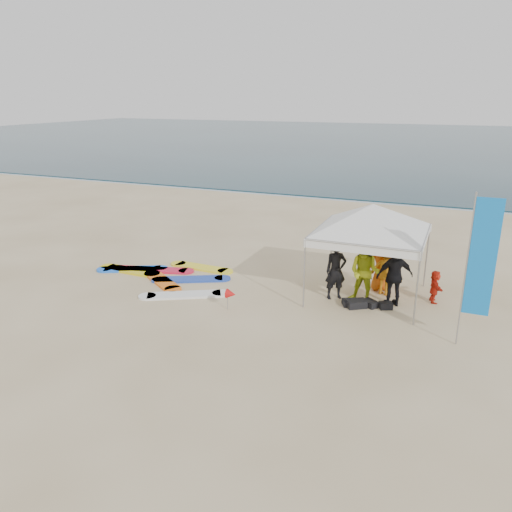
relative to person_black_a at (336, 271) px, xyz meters
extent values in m
plane|color=beige|center=(-3.03, -3.12, -0.88)|extent=(120.00, 120.00, 0.00)
cube|color=#0C2633|center=(-3.03, 56.88, -0.84)|extent=(160.00, 84.00, 0.08)
cube|color=silver|center=(-3.03, 15.08, -0.88)|extent=(160.00, 1.20, 0.01)
imported|color=black|center=(0.00, 0.00, 0.00)|extent=(0.77, 0.71, 1.77)
imported|color=#AAB91A|center=(0.85, 0.03, 0.06)|extent=(1.00, 0.82, 1.89)
imported|color=#C97411|center=(1.35, 0.91, -0.09)|extent=(1.13, 0.80, 1.58)
imported|color=black|center=(1.70, 0.11, 0.03)|extent=(1.16, 0.89, 1.83)
imported|color=#C75511|center=(1.17, 1.22, -0.03)|extent=(0.99, 0.86, 1.70)
imported|color=red|center=(2.80, 0.83, -0.39)|extent=(0.52, 0.96, 0.99)
cylinder|color=#A5A5A8|center=(-0.67, 2.07, 0.15)|extent=(0.05, 0.05, 2.06)
cylinder|color=#A5A5A8|center=(2.42, 2.07, 0.15)|extent=(0.05, 0.05, 2.06)
cylinder|color=#A5A5A8|center=(-0.67, -1.02, 0.15)|extent=(0.05, 0.05, 2.06)
cylinder|color=#A5A5A8|center=(2.42, -1.02, 0.15)|extent=(0.05, 0.05, 2.06)
cube|color=white|center=(0.87, -1.02, 1.06)|extent=(3.19, 0.02, 0.24)
cube|color=white|center=(0.87, 2.07, 1.06)|extent=(3.19, 0.02, 0.24)
cube|color=white|center=(-0.67, 0.52, 1.06)|extent=(0.02, 3.19, 0.24)
cube|color=white|center=(2.42, 0.52, 1.06)|extent=(0.02, 3.19, 0.24)
pyramid|color=white|center=(0.87, 0.52, 2.00)|extent=(4.37, 4.37, 0.82)
cylinder|color=#A5A5A8|center=(3.52, -1.75, 1.03)|extent=(0.04, 0.04, 3.82)
cube|color=blue|center=(3.84, -1.75, 1.41)|extent=(0.60, 0.03, 2.84)
cylinder|color=#A5A5A8|center=(-2.63, -2.03, -0.58)|extent=(0.02, 0.02, 0.60)
cone|color=red|center=(-2.51, -2.03, -0.39)|extent=(0.28, 0.28, 0.28)
cube|color=black|center=(0.76, -0.45, -0.77)|extent=(0.67, 0.61, 0.22)
cube|color=black|center=(1.12, -0.23, -0.79)|extent=(0.55, 0.52, 0.18)
cube|color=black|center=(0.59, -0.36, -0.80)|extent=(0.62, 0.57, 0.16)
cube|color=black|center=(1.57, -0.22, -0.78)|extent=(0.44, 0.39, 0.20)
cube|color=yellow|center=(-5.05, 0.83, -0.85)|extent=(1.96, 0.63, 0.07)
cube|color=#1D6BF9|center=(-7.22, -0.25, -0.85)|extent=(1.98, 1.34, 0.07)
cube|color=white|center=(-4.30, -1.64, -0.85)|extent=(2.22, 1.56, 0.07)
cube|color=orange|center=(-5.59, -0.88, -0.85)|extent=(1.75, 1.43, 0.07)
cube|color=red|center=(-6.57, -0.07, -0.85)|extent=(2.59, 1.19, 0.07)
cube|color=yellow|center=(-7.22, -0.43, -0.85)|extent=(1.93, 0.62, 0.07)
cube|color=#2244B5|center=(-4.79, -0.36, -0.85)|extent=(2.11, 1.42, 0.07)
camera|label=1|loc=(3.21, -13.90, 5.00)|focal=35.00mm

